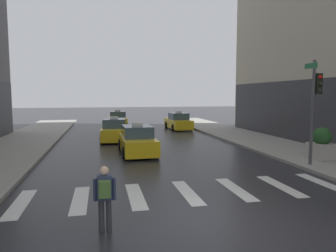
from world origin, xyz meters
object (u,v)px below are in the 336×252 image
Objects in this scene: taxi_lead at (137,141)px; planter_near_corner at (322,145)px; pedestrian_with_backpack at (105,194)px; taxi_third at (178,122)px; traffic_light_pole at (315,98)px; taxi_second at (114,131)px; taxi_fourth at (118,120)px.

planter_near_corner is (8.84, -4.20, 0.15)m from taxi_lead.
planter_near_corner is at bearing -25.44° from taxi_lead.
pedestrian_with_backpack is (-1.96, -10.17, 0.25)m from taxi_lead.
taxi_third is 2.78× the size of pedestrian_with_backpack.
traffic_light_pole is at bearing -34.60° from taxi_lead.
traffic_light_pole is 2.89m from planter_near_corner.
taxi_second is 2.80× the size of pedestrian_with_backpack.
taxi_lead is 1.00× the size of taxi_third.
traffic_light_pole is at bearing -70.04° from taxi_fourth.
planter_near_corner is (1.28, 1.01, -2.38)m from traffic_light_pole.
traffic_light_pole is 17.44m from taxi_third.
taxi_third is at bearing -37.69° from taxi_fourth.
planter_near_corner is at bearing -66.08° from taxi_fourth.
taxi_second is 15.81m from pedestrian_with_backpack.
traffic_light_pole is 1.05× the size of taxi_lead.
taxi_lead is 9.79m from planter_near_corner.
pedestrian_with_backpack is (-7.38, -22.09, 0.25)m from taxi_third.
taxi_lead is at bearing -79.12° from taxi_second.
traffic_light_pole is at bearing 27.56° from pedestrian_with_backpack.
taxi_lead reaches higher than pedestrian_with_backpack.
taxi_third is at bearing 65.55° from taxi_lead.
taxi_lead is at bearing -89.08° from taxi_fourth.
taxi_third is (6.50, 6.31, 0.00)m from taxi_second.
taxi_second and taxi_third have the same top height.
taxi_fourth is at bearing 90.92° from taxi_lead.
traffic_light_pole is 2.91× the size of pedestrian_with_backpack.
taxi_second is (-1.08, 5.61, 0.00)m from taxi_lead.
traffic_light_pole reaches higher than taxi_second.
taxi_third is at bearing 97.11° from traffic_light_pole.
taxi_lead is 1.00× the size of taxi_fourth.
taxi_second is at bearing 135.29° from planter_near_corner.
traffic_light_pole is at bearing -141.93° from planter_near_corner.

